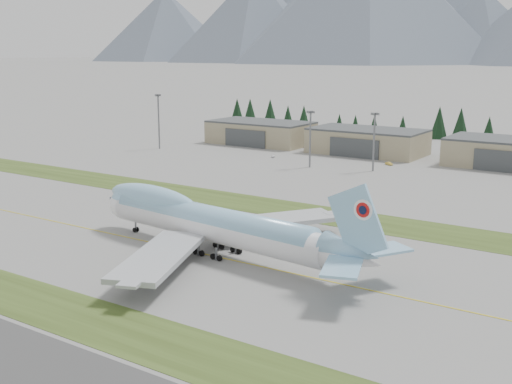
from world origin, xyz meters
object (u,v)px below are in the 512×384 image
Objects in this scene: boeing_747_freighter at (211,223)px; hangar_left at (261,132)px; service_vehicle_a at (273,157)px; service_vehicle_b at (389,165)px; hangar_center at (367,141)px.

hangar_left is at bearing 125.91° from boeing_747_freighter.
service_vehicle_b reaches higher than service_vehicle_a.
boeing_747_freighter is 1.63× the size of hangar_center.
hangar_center is at bearing 0.00° from hangar_left.
boeing_747_freighter is 130.52m from service_vehicle_a.
boeing_747_freighter is 23.75× the size of service_vehicle_a.
service_vehicle_b is at bearing -21.08° from service_vehicle_a.
service_vehicle_b is at bearing -48.68° from hangar_center.
service_vehicle_b is (73.99, -21.60, -5.39)m from hangar_left.
hangar_center is at bearing 107.44° from boeing_747_freighter.
service_vehicle_a is (26.60, -31.19, -5.39)m from hangar_left.
hangar_left is at bearing 180.00° from hangar_center.
hangar_left is 41.34m from service_vehicle_a.
boeing_747_freighter is 127.10m from service_vehicle_b.
boeing_747_freighter reaches higher than hangar_center.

